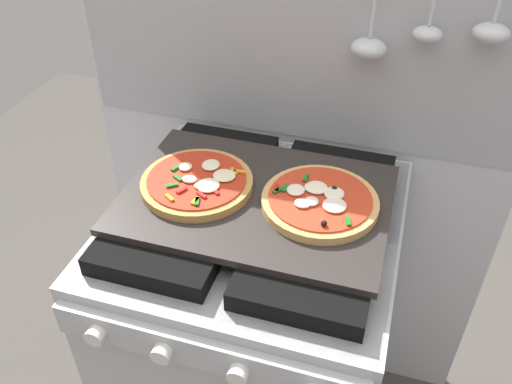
% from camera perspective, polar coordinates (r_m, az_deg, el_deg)
% --- Properties ---
extents(kitchen_backsplash, '(1.10, 0.09, 1.55)m').
position_cam_1_polar(kitchen_backsplash, '(1.43, 4.05, 3.51)').
color(kitchen_backsplash, silver).
rests_on(kitchen_backsplash, ground_plane).
extents(stove, '(0.60, 0.64, 0.90)m').
position_cam_1_polar(stove, '(1.43, -0.02, -15.23)').
color(stove, '#B7BABF').
rests_on(stove, ground_plane).
extents(baking_tray, '(0.54, 0.38, 0.02)m').
position_cam_1_polar(baking_tray, '(1.10, 0.00, -0.74)').
color(baking_tray, '#2D2826').
rests_on(baking_tray, stove).
extents(pizza_left, '(0.23, 0.23, 0.03)m').
position_cam_1_polar(pizza_left, '(1.12, -6.20, 1.03)').
color(pizza_left, '#C18947').
rests_on(pizza_left, baking_tray).
extents(pizza_right, '(0.23, 0.23, 0.03)m').
position_cam_1_polar(pizza_right, '(1.07, 6.76, -0.95)').
color(pizza_right, tan).
rests_on(pizza_right, baking_tray).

